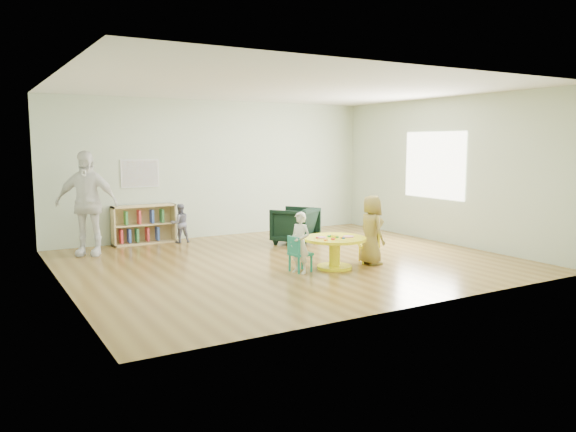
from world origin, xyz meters
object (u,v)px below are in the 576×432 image
Objects in this scene: kid_chair_right at (371,244)px; toddler at (180,223)px; child_left at (300,243)px; activity_table at (335,247)px; kid_chair_left at (298,253)px; adult_caretaker at (86,203)px; child_right at (372,230)px; armchair at (295,225)px; bookshelf at (143,225)px.

toddler is (-2.07, 3.32, 0.08)m from kid_chair_right.
activity_table is at bearing 68.69° from child_left.
kid_chair_left is 3.38m from toddler.
toddler is at bearing 169.88° from child_left.
kid_chair_right is at bearing 71.00° from child_left.
adult_caretaker is (-3.85, 2.96, 0.60)m from kid_chair_right.
child_left is (-0.01, -0.07, 0.17)m from kid_chair_left.
kid_chair_right reaches higher than activity_table.
child_right is 1.45× the size of toddler.
toddler is (-1.30, 3.38, 0.05)m from activity_table.
kid_chair_right is 0.73× the size of armchair.
adult_caretaker reaches higher than child_right.
toddler is at bearing 35.95° from child_right.
armchair reaches higher than activity_table.
kid_chair_left is 3.90m from adult_caretaker.
child_right reaches higher than bookshelf.
bookshelf is 1.31× the size of child_left.
kid_chair_right is 2.13m from armchair.
armchair is at bearing 150.73° from toddler.
kid_chair_left is 0.49× the size of child_right.
activity_table is 1.74× the size of kid_chair_right.
toddler is at bearing -24.77° from bookshelf.
kid_chair_left is at bearing 90.94° from child_right.
armchair is 0.70× the size of child_right.
adult_caretaker is (-2.47, 2.95, 0.61)m from kid_chair_left.
bookshelf is 3.90m from child_left.
toddler reaches higher than activity_table.
adult_caretaker reaches higher than toddler.
child_left is 0.83× the size of child_right.
armchair is at bearing 74.74° from activity_table.
toddler reaches higher than kid_chair_right.
child_right is 3.96m from toddler.
kid_chair_right is at bearing -53.18° from bookshelf.
armchair is (2.54, -1.50, -0.01)m from bookshelf.
activity_table is at bearing -62.13° from bookshelf.
bookshelf is (-2.71, 3.62, 0.06)m from kid_chair_right.
kid_chair_left is 0.71× the size of armchair.
activity_table is 0.81× the size of bookshelf.
activity_table is at bearing 118.87° from kid_chair_right.
child_left reaches higher than activity_table.
child_right reaches higher than child_left.
armchair is at bearing 145.35° from kid_chair_left.
adult_caretaker is (-1.79, -0.36, 0.52)m from toddler.
bookshelf is 1.43m from adult_caretaker.
toddler is at bearing 56.47° from kid_chair_right.
bookshelf reaches higher than kid_chair_right.
child_right is at bearing 123.20° from toddler.
child_right reaches higher than kid_chair_left.
adult_caretaker is (-1.15, -0.65, 0.54)m from bookshelf.
armchair is 2.23m from child_right.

